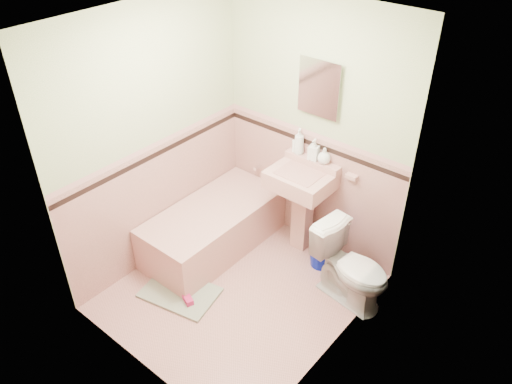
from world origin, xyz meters
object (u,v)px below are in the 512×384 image
Objects in this scene: medicine_cabinet at (320,88)px; soap_bottle_left at (299,141)px; soap_bottle_right at (324,156)px; shoe at (188,299)px; bucket at (322,254)px; toilet at (352,267)px; sink at (299,212)px; bathtub at (213,229)px; soap_bottle_mid at (314,149)px.

medicine_cabinet reaches higher than soap_bottle_left.
shoe is at bearing -106.61° from soap_bottle_right.
bucket is (0.21, -0.23, -0.94)m from soap_bottle_right.
shoe is (-0.64, -1.22, -0.08)m from bucket.
toilet is (0.65, -0.45, -0.70)m from soap_bottle_right.
soap_bottle_left is at bearing 132.88° from sink.
bathtub is 1.32m from soap_bottle_mid.
sink is 1.25m from medicine_cabinet.
soap_bottle_mid is 1.15m from toilet.
sink is 3.54× the size of soap_bottle_left.
soap_bottle_right is at bearing 55.67° from sink.
sink is 0.82m from toilet.
bathtub reaches higher than shoe.
medicine_cabinet is (0.00, 0.21, 1.24)m from sink.
medicine_cabinet reaches higher than soap_bottle_mid.
soap_bottle_mid is 0.79× the size of bucket.
soap_bottle_mid is 1.81m from shoe.
shoe is (-0.32, -1.45, -1.04)m from soap_bottle_mid.
soap_bottle_mid reaches higher than shoe.
medicine_cabinet is at bearing 47.42° from bathtub.
shoe is at bearing 140.49° from toilet.
soap_bottle_left is 1.81m from shoe.
bathtub is 1.25m from soap_bottle_left.
medicine_cabinet reaches higher than sink.
sink is at bearing 97.79° from shoe.
bathtub is 7.13× the size of soap_bottle_mid.
soap_bottle_right is (0.12, -0.03, -0.63)m from medicine_cabinet.
bathtub is 1.36m from soap_bottle_right.
soap_bottle_left is at bearing 180.00° from soap_bottle_mid.
soap_bottle_right reaches higher than bathtub.
bathtub is 1.78m from medicine_cabinet.
shoe is at bearing -95.62° from soap_bottle_left.
bathtub is at bearing -125.84° from soap_bottle_left.
soap_bottle_left is 0.18m from soap_bottle_mid.
medicine_cabinet is at bearing 10.18° from soap_bottle_left.
medicine_cabinet is at bearing 99.68° from shoe.
soap_bottle_mid is (0.69, 0.71, 0.87)m from bathtub.
toilet is at bearing 10.25° from bathtub.
soap_bottle_left is at bearing 105.88° from shoe.
bathtub is at bearing -142.07° from sink.
bucket is 1.93× the size of shoe.
soap_bottle_right is at bearing 63.24° from toilet.
bucket is at bearing -35.48° from soap_bottle_mid.
bathtub is 5.73× the size of soap_bottle_left.
sink is at bearing -92.07° from soap_bottle_mid.
bathtub is 9.42× the size of soap_bottle_right.
soap_bottle_right is (0.12, 0.18, 0.61)m from sink.
bucket is (0.33, -0.23, -0.96)m from soap_bottle_mid.
bathtub is 5.63× the size of bucket.
soap_bottle_mid is 1.04m from bucket.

